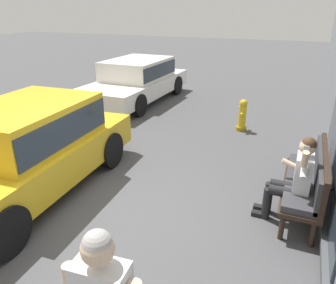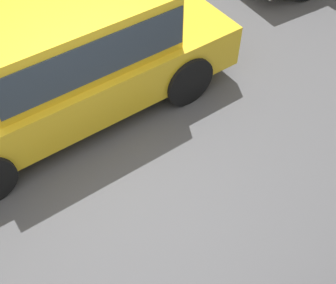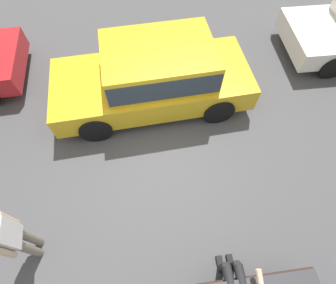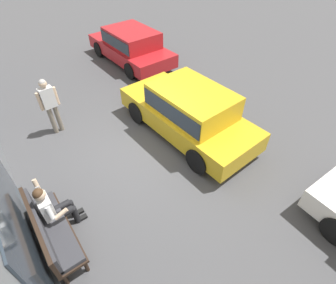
{
  "view_description": "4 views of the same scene",
  "coord_description": "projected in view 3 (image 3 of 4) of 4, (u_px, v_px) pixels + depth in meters",
  "views": [
    {
      "loc": [
        3.58,
        2.6,
        2.93
      ],
      "look_at": [
        -1.02,
        0.67,
        0.86
      ],
      "focal_mm": 35.0,
      "sensor_mm": 36.0,
      "label": 1
    },
    {
      "loc": [
        0.98,
        2.6,
        3.94
      ],
      "look_at": [
        -0.28,
        0.58,
        1.08
      ],
      "focal_mm": 45.0,
      "sensor_mm": 36.0,
      "label": 2
    },
    {
      "loc": [
        0.17,
        2.6,
        4.94
      ],
      "look_at": [
        -0.14,
        0.23,
        0.8
      ],
      "focal_mm": 28.0,
      "sensor_mm": 36.0,
      "label": 3
    },
    {
      "loc": [
        -4.56,
        2.6,
        5.1
      ],
      "look_at": [
        -1.13,
        0.07,
        1.22
      ],
      "focal_mm": 28.0,
      "sensor_mm": 36.0,
      "label": 4
    }
  ],
  "objects": [
    {
      "name": "ground_plane",
      "position": [
        160.0,
        152.0,
        5.58
      ],
      "size": [
        60.0,
        60.0,
        0.0
      ],
      "primitive_type": "plane",
      "color": "#4C4C4F"
    },
    {
      "name": "pedestrian_standing",
      "position": [
        11.0,
        237.0,
        3.74
      ],
      "size": [
        0.23,
        0.55,
        1.73
      ],
      "color": "gray",
      "rests_on": "ground_plane"
    },
    {
      "name": "parked_car_mid",
      "position": [
        155.0,
        74.0,
        5.59
      ],
      "size": [
        4.37,
        2.05,
        1.5
      ],
      "color": "gold",
      "rests_on": "ground_plane"
    }
  ]
}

